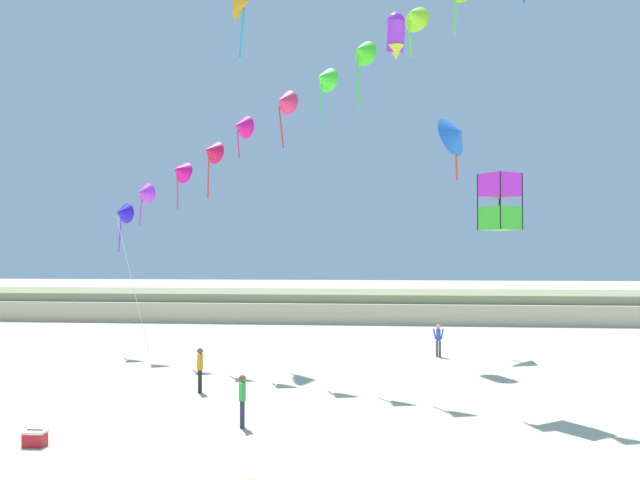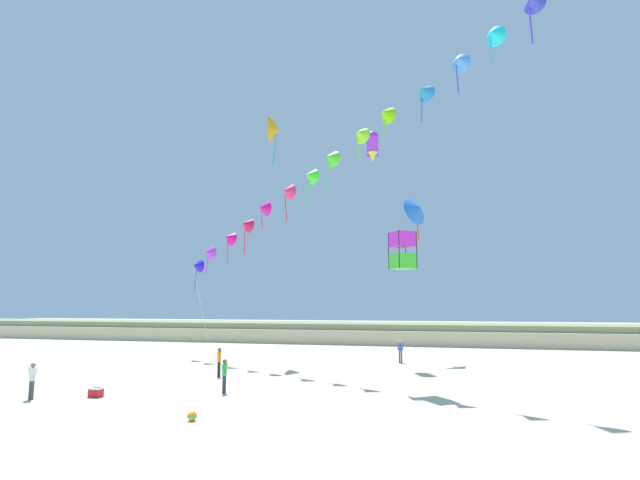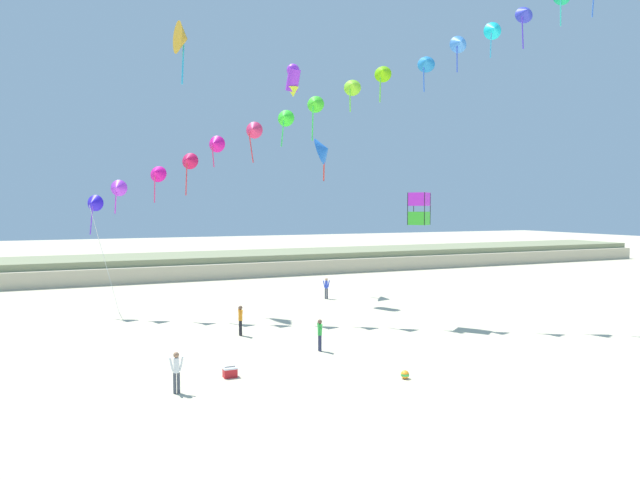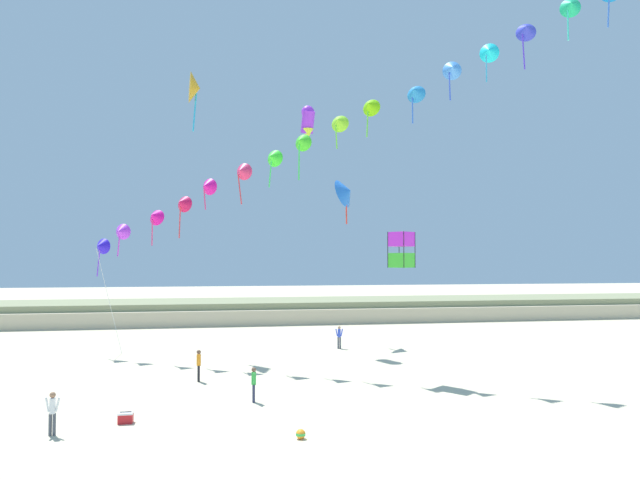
{
  "view_description": "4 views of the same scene",
  "coord_description": "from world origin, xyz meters",
  "px_view_note": "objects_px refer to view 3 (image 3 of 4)",
  "views": [
    {
      "loc": [
        3.73,
        -13.91,
        5.29
      ],
      "look_at": [
        1.14,
        12.85,
        5.83
      ],
      "focal_mm": 38.0,
      "sensor_mm": 36.0,
      "label": 1
    },
    {
      "loc": [
        10.15,
        -16.41,
        4.21
      ],
      "look_at": [
        3.42,
        9.3,
        7.69
      ],
      "focal_mm": 28.0,
      "sensor_mm": 36.0,
      "label": 2
    },
    {
      "loc": [
        -11.89,
        -19.38,
        7.17
      ],
      "look_at": [
        1.68,
        11.58,
        5.25
      ],
      "focal_mm": 32.0,
      "sensor_mm": 36.0,
      "label": 3
    },
    {
      "loc": [
        -2.0,
        -20.17,
        6.59
      ],
      "look_at": [
        3.13,
        10.16,
        7.62
      ],
      "focal_mm": 32.0,
      "sensor_mm": 36.0,
      "label": 4
    }
  ],
  "objects_px": {
    "person_near_right": "(240,318)",
    "person_far_left": "(176,370)",
    "large_kite_mid_trail": "(293,79)",
    "beach_ball": "(405,375)",
    "person_mid_center": "(320,333)",
    "person_near_left": "(326,287)",
    "beach_cooler": "(230,372)",
    "large_kite_outer_drift": "(183,38)",
    "large_kite_low_lead": "(419,209)",
    "large_kite_high_solo": "(324,150)"
  },
  "relations": [
    {
      "from": "person_mid_center",
      "to": "large_kite_high_solo",
      "type": "relative_size",
      "value": 0.42
    },
    {
      "from": "person_near_right",
      "to": "large_kite_high_solo",
      "type": "xyz_separation_m",
      "value": [
        11.0,
        13.17,
        11.0
      ]
    },
    {
      "from": "person_near_right",
      "to": "person_far_left",
      "type": "height_order",
      "value": "person_near_right"
    },
    {
      "from": "person_mid_center",
      "to": "beach_cooler",
      "type": "distance_m",
      "value": 5.85
    },
    {
      "from": "person_near_right",
      "to": "large_kite_outer_drift",
      "type": "distance_m",
      "value": 21.7
    },
    {
      "from": "beach_ball",
      "to": "large_kite_low_lead",
      "type": "bearing_deg",
      "value": 53.98
    },
    {
      "from": "person_near_right",
      "to": "person_near_left",
      "type": "bearing_deg",
      "value": 45.3
    },
    {
      "from": "large_kite_low_lead",
      "to": "large_kite_mid_trail",
      "type": "relative_size",
      "value": 0.77
    },
    {
      "from": "person_near_right",
      "to": "person_mid_center",
      "type": "relative_size",
      "value": 1.06
    },
    {
      "from": "person_far_left",
      "to": "large_kite_mid_trail",
      "type": "bearing_deg",
      "value": 58.06
    },
    {
      "from": "person_near_right",
      "to": "large_kite_mid_trail",
      "type": "height_order",
      "value": "large_kite_mid_trail"
    },
    {
      "from": "large_kite_outer_drift",
      "to": "large_kite_high_solo",
      "type": "bearing_deg",
      "value": 7.84
    },
    {
      "from": "person_far_left",
      "to": "beach_ball",
      "type": "bearing_deg",
      "value": -12.0
    },
    {
      "from": "large_kite_low_lead",
      "to": "large_kite_outer_drift",
      "type": "bearing_deg",
      "value": 133.35
    },
    {
      "from": "person_near_right",
      "to": "beach_ball",
      "type": "xyz_separation_m",
      "value": [
        4.11,
        -10.6,
        -0.8
      ]
    },
    {
      "from": "person_near_right",
      "to": "beach_cooler",
      "type": "bearing_deg",
      "value": -108.95
    },
    {
      "from": "beach_ball",
      "to": "large_kite_high_solo",
      "type": "bearing_deg",
      "value": 73.84
    },
    {
      "from": "large_kite_outer_drift",
      "to": "beach_ball",
      "type": "xyz_separation_m",
      "value": [
        5.01,
        -22.13,
        -19.17
      ]
    },
    {
      "from": "beach_cooler",
      "to": "beach_ball",
      "type": "relative_size",
      "value": 1.59
    },
    {
      "from": "large_kite_outer_drift",
      "to": "large_kite_low_lead",
      "type": "bearing_deg",
      "value": -46.65
    },
    {
      "from": "person_near_left",
      "to": "beach_ball",
      "type": "xyz_separation_m",
      "value": [
        -5.61,
        -20.42,
        -0.78
      ]
    },
    {
      "from": "large_kite_mid_trail",
      "to": "person_far_left",
      "type": "bearing_deg",
      "value": -121.94
    },
    {
      "from": "person_mid_center",
      "to": "large_kite_high_solo",
      "type": "height_order",
      "value": "large_kite_high_solo"
    },
    {
      "from": "large_kite_mid_trail",
      "to": "beach_ball",
      "type": "distance_m",
      "value": 28.17
    },
    {
      "from": "person_near_left",
      "to": "beach_ball",
      "type": "distance_m",
      "value": 21.19
    },
    {
      "from": "person_near_left",
      "to": "large_kite_outer_drift",
      "type": "xyz_separation_m",
      "value": [
        -10.62,
        1.71,
        18.39
      ]
    },
    {
      "from": "large_kite_high_solo",
      "to": "large_kite_outer_drift",
      "type": "distance_m",
      "value": 14.09
    },
    {
      "from": "large_kite_mid_trail",
      "to": "large_kite_outer_drift",
      "type": "xyz_separation_m",
      "value": [
        -8.52,
        -0.02,
        2.12
      ]
    },
    {
      "from": "person_near_right",
      "to": "large_kite_high_solo",
      "type": "bearing_deg",
      "value": 50.12
    },
    {
      "from": "large_kite_low_lead",
      "to": "large_kite_high_solo",
      "type": "bearing_deg",
      "value": 90.09
    },
    {
      "from": "person_near_left",
      "to": "large_kite_high_solo",
      "type": "bearing_deg",
      "value": 69.07
    },
    {
      "from": "large_kite_mid_trail",
      "to": "large_kite_outer_drift",
      "type": "bearing_deg",
      "value": -179.87
    },
    {
      "from": "person_mid_center",
      "to": "person_far_left",
      "type": "bearing_deg",
      "value": -154.07
    },
    {
      "from": "large_kite_mid_trail",
      "to": "beach_cooler",
      "type": "relative_size",
      "value": 4.46
    },
    {
      "from": "person_near_right",
      "to": "person_far_left",
      "type": "distance_m",
      "value": 10.0
    },
    {
      "from": "large_kite_high_solo",
      "to": "beach_ball",
      "type": "xyz_separation_m",
      "value": [
        -6.89,
        -23.77,
        -11.8
      ]
    },
    {
      "from": "person_far_left",
      "to": "large_kite_high_solo",
      "type": "xyz_separation_m",
      "value": [
        15.98,
        21.84,
        11.04
      ]
    },
    {
      "from": "person_far_left",
      "to": "large_kite_low_lead",
      "type": "distance_m",
      "value": 18.75
    },
    {
      "from": "person_near_right",
      "to": "beach_ball",
      "type": "height_order",
      "value": "person_near_right"
    },
    {
      "from": "person_far_left",
      "to": "large_kite_low_lead",
      "type": "height_order",
      "value": "large_kite_low_lead"
    },
    {
      "from": "large_kite_outer_drift",
      "to": "beach_cooler",
      "type": "bearing_deg",
      "value": -94.99
    },
    {
      "from": "person_far_left",
      "to": "large_kite_low_lead",
      "type": "bearing_deg",
      "value": 25.31
    },
    {
      "from": "person_mid_center",
      "to": "person_near_right",
      "type": "bearing_deg",
      "value": 118.6
    },
    {
      "from": "person_mid_center",
      "to": "person_far_left",
      "type": "xyz_separation_m",
      "value": [
        -7.67,
        -3.73,
        0.01
      ]
    },
    {
      "from": "person_near_right",
      "to": "beach_cooler",
      "type": "relative_size",
      "value": 2.94
    },
    {
      "from": "person_far_left",
      "to": "beach_ball",
      "type": "xyz_separation_m",
      "value": [
        9.09,
        -1.93,
        -0.76
      ]
    },
    {
      "from": "large_kite_mid_trail",
      "to": "beach_ball",
      "type": "height_order",
      "value": "large_kite_mid_trail"
    },
    {
      "from": "large_kite_low_lead",
      "to": "large_kite_outer_drift",
      "type": "relative_size",
      "value": 0.44
    },
    {
      "from": "person_far_left",
      "to": "person_mid_center",
      "type": "bearing_deg",
      "value": 25.93
    },
    {
      "from": "large_kite_low_lead",
      "to": "large_kite_mid_trail",
      "type": "height_order",
      "value": "large_kite_mid_trail"
    }
  ]
}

